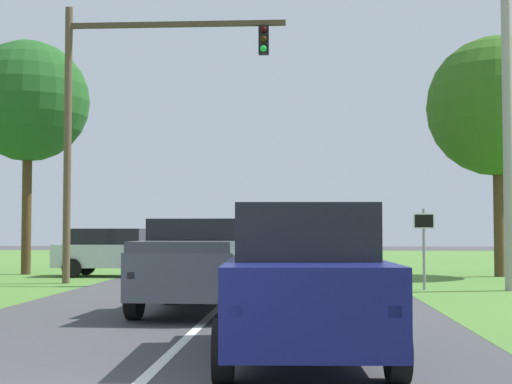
{
  "coord_description": "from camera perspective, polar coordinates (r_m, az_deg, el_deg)",
  "views": [
    {
      "loc": [
        1.79,
        -6.29,
        1.71
      ],
      "look_at": [
        0.65,
        13.19,
        2.66
      ],
      "focal_mm": 53.69,
      "sensor_mm": 36.0,
      "label": 1
    }
  ],
  "objects": [
    {
      "name": "red_suv_near",
      "position": [
        10.2,
        3.54,
        -6.49
      ],
      "size": [
        2.33,
        4.97,
        2.03
      ],
      "color": "navy",
      "rests_on": "ground_plane"
    },
    {
      "name": "utility_pole_right",
      "position": [
        22.7,
        18.23,
        5.47
      ],
      "size": [
        0.28,
        0.28,
        9.84
      ],
      "primitive_type": "cylinder",
      "color": "#9E998E",
      "rests_on": "ground_plane"
    },
    {
      "name": "keep_moving_sign",
      "position": [
        22.17,
        12.4,
        -3.34
      ],
      "size": [
        0.6,
        0.09,
        2.29
      ],
      "color": "gray",
      "rests_on": "ground_plane"
    },
    {
      "name": "oak_tree_right",
      "position": [
        29.33,
        17.51,
        6.09
      ],
      "size": [
        5.08,
        5.08,
        8.73
      ],
      "color": "#4C351E",
      "rests_on": "ground_plane"
    },
    {
      "name": "extra_tree_1",
      "position": [
        30.73,
        -16.61,
        6.47
      ],
      "size": [
        4.63,
        4.63,
        8.93
      ],
      "color": "#4C351E",
      "rests_on": "ground_plane"
    },
    {
      "name": "crossing_suv_far",
      "position": [
        28.33,
        -10.58,
        -4.36
      ],
      "size": [
        4.21,
        2.06,
        1.74
      ],
      "color": "silver",
      "rests_on": "ground_plane"
    },
    {
      "name": "ground_plane",
      "position": [
        16.5,
        -2.95,
        -8.74
      ],
      "size": [
        120.0,
        120.0,
        0.0
      ],
      "primitive_type": "plane",
      "color": "#424244"
    },
    {
      "name": "traffic_light",
      "position": [
        24.83,
        -10.15,
        6.54
      ],
      "size": [
        7.07,
        0.4,
        8.82
      ],
      "color": "brown",
      "rests_on": "ground_plane"
    },
    {
      "name": "pickup_truck_lead",
      "position": [
        15.91,
        -4.2,
        -5.41
      ],
      "size": [
        2.43,
        5.0,
        1.92
      ],
      "color": "#4C515B",
      "rests_on": "ground_plane"
    }
  ]
}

